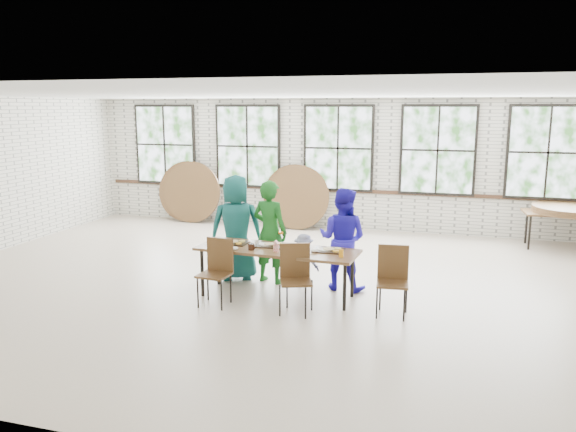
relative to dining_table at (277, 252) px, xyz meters
name	(u,v)px	position (x,y,z in m)	size (l,w,h in m)	color
room	(338,150)	(-0.11, 4.98, 1.14)	(12.00, 12.00, 12.00)	#B3A38E
dining_table	(277,252)	(0.00, 0.00, 0.00)	(2.45, 0.96, 0.74)	brown
chair_near_left	(217,266)	(-0.73, -0.52, -0.13)	(0.46, 0.44, 0.95)	#4F331A
chair_near_right	(296,272)	(0.43, -0.51, -0.13)	(0.54, 0.53, 0.95)	#4F331A
chair_spare	(393,274)	(1.72, -0.22, -0.13)	(0.46, 0.45, 0.95)	#4F331A
adult_teal	(236,228)	(-0.90, 0.65, 0.18)	(0.85, 0.55, 1.74)	#165654
adult_green	(270,232)	(-0.33, 0.65, 0.15)	(0.61, 0.40, 1.67)	#1A621F
toddler	(304,260)	(0.24, 0.65, -0.27)	(0.54, 0.31, 0.83)	#161C46
adult_blue	(342,239)	(0.85, 0.65, 0.11)	(0.77, 0.60, 1.59)	#271BC3
storage_table	(572,215)	(4.74, 4.39, 0.00)	(1.85, 0.89, 0.74)	brown
tabletop_clutter	(282,248)	(0.09, -0.04, 0.08)	(2.00, 0.62, 0.11)	black
round_tops_stacked	(572,210)	(4.74, 4.39, 0.12)	(1.50, 1.50, 0.13)	brown
round_tops_leaning	(241,194)	(-2.42, 4.77, 0.05)	(4.39, 0.44, 1.49)	brown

